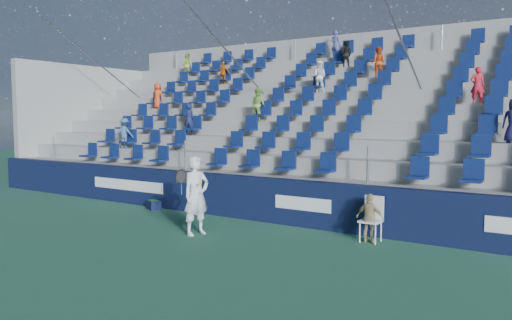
# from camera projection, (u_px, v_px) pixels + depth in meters

# --- Properties ---
(ground) EXTENTS (70.00, 70.00, 0.00)m
(ground) POSITION_uv_depth(u_px,v_px,m) (180.00, 244.00, 11.16)
(ground) COLOR #2D6B4B
(ground) RESTS_ON ground
(sponsor_wall) EXTENTS (24.00, 0.32, 1.20)m
(sponsor_wall) POSITION_uv_depth(u_px,v_px,m) (257.00, 199.00, 13.72)
(sponsor_wall) COLOR #0F1738
(sponsor_wall) RESTS_ON ground
(grandstand) EXTENTS (24.00, 8.17, 6.63)m
(grandstand) POSITION_uv_depth(u_px,v_px,m) (335.00, 137.00, 17.82)
(grandstand) COLOR gray
(grandstand) RESTS_ON ground
(tennis_player) EXTENTS (0.71, 0.79, 1.91)m
(tennis_player) POSITION_uv_depth(u_px,v_px,m) (196.00, 195.00, 11.99)
(tennis_player) COLOR silver
(tennis_player) RESTS_ON ground
(line_judge_chair) EXTENTS (0.46, 0.48, 1.03)m
(line_judge_chair) POSITION_uv_depth(u_px,v_px,m) (372.00, 215.00, 11.39)
(line_judge_chair) COLOR white
(line_judge_chair) RESTS_ON ground
(line_judge) EXTENTS (0.67, 0.32, 1.11)m
(line_judge) POSITION_uv_depth(u_px,v_px,m) (370.00, 218.00, 11.26)
(line_judge) COLOR tan
(line_judge) RESTS_ON ground
(ball_bin) EXTENTS (0.59, 0.51, 0.28)m
(ball_bin) POSITION_uv_depth(u_px,v_px,m) (154.00, 204.00, 15.39)
(ball_bin) COLOR #0F1539
(ball_bin) RESTS_ON ground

